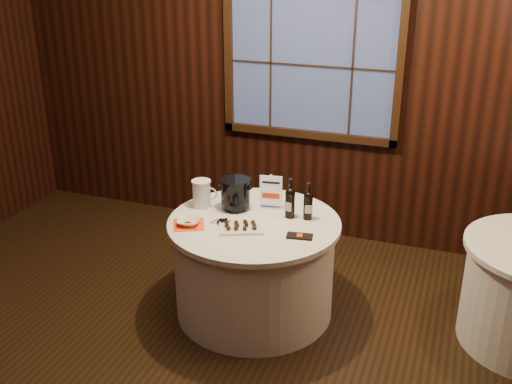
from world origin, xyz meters
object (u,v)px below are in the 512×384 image
at_px(ice_bucket, 235,193).
at_px(cracker_bowl, 189,222).
at_px(chocolate_plate, 241,227).
at_px(sign_stand, 271,197).
at_px(port_bottle_left, 290,201).
at_px(grape_bunch, 223,222).
at_px(port_bottle_right, 308,204).
at_px(chocolate_box, 300,236).
at_px(glass_pitcher, 202,193).
at_px(main_table, 254,266).

bearing_deg(ice_bucket, cracker_bowl, -119.43).
distance_m(ice_bucket, chocolate_plate, 0.38).
distance_m(sign_stand, cracker_bowl, 0.68).
bearing_deg(port_bottle_left, grape_bunch, -138.69).
relative_size(sign_stand, chocolate_plate, 0.75).
distance_m(ice_bucket, grape_bunch, 0.31).
bearing_deg(port_bottle_right, cracker_bowl, -173.60).
relative_size(chocolate_box, glass_pitcher, 0.84).
xyz_separation_m(port_bottle_left, glass_pitcher, (-0.70, -0.05, -0.02)).
xyz_separation_m(port_bottle_left, chocolate_box, (0.16, -0.29, -0.13)).
bearing_deg(cracker_bowl, ice_bucket, 60.57).
bearing_deg(grape_bunch, cracker_bowl, -158.11).
height_order(sign_stand, glass_pitcher, sign_stand).
height_order(port_bottle_left, cracker_bowl, port_bottle_left).
distance_m(main_table, ice_bucket, 0.57).
distance_m(ice_bucket, chocolate_box, 0.68).
bearing_deg(chocolate_box, chocolate_plate, 173.97).
bearing_deg(cracker_bowl, port_bottle_left, 30.34).
xyz_separation_m(port_bottle_left, chocolate_plate, (-0.27, -0.32, -0.11)).
relative_size(main_table, port_bottle_right, 4.49).
bearing_deg(port_bottle_left, chocolate_box, -54.04).
bearing_deg(port_bottle_left, cracker_bowl, -142.83).
bearing_deg(port_bottle_right, ice_bucket, 161.20).
bearing_deg(cracker_bowl, sign_stand, 46.43).
distance_m(chocolate_box, glass_pitcher, 0.90).
relative_size(main_table, glass_pitcher, 5.98).
height_order(ice_bucket, glass_pitcher, ice_bucket).
xyz_separation_m(port_bottle_left, ice_bucket, (-0.43, -0.00, -0.00)).
relative_size(chocolate_box, grape_bunch, 1.10).
bearing_deg(glass_pitcher, sign_stand, 6.97).
distance_m(sign_stand, grape_bunch, 0.46).
bearing_deg(ice_bucket, port_bottle_right, 1.62).
xyz_separation_m(port_bottle_right, grape_bunch, (-0.55, -0.30, -0.10)).
bearing_deg(glass_pitcher, port_bottle_right, -5.45).
relative_size(sign_stand, glass_pitcher, 1.30).
xyz_separation_m(ice_bucket, chocolate_box, (0.60, -0.29, -0.12)).
height_order(sign_stand, chocolate_plate, sign_stand).
distance_m(main_table, chocolate_box, 0.57).
bearing_deg(port_bottle_left, port_bottle_right, 13.64).
bearing_deg(chocolate_plate, port_bottle_right, 39.91).
height_order(main_table, port_bottle_left, port_bottle_left).
xyz_separation_m(sign_stand, cracker_bowl, (-0.46, -0.49, -0.07)).
bearing_deg(main_table, glass_pitcher, 166.96).
bearing_deg(ice_bucket, grape_bunch, -86.66).
xyz_separation_m(sign_stand, chocolate_box, (0.35, -0.40, -0.09)).
height_order(main_table, grape_bunch, grape_bunch).
xyz_separation_m(ice_bucket, glass_pitcher, (-0.26, -0.05, -0.02)).
relative_size(port_bottle_right, chocolate_box, 1.58).
bearing_deg(sign_stand, grape_bunch, -130.08).
bearing_deg(chocolate_box, port_bottle_right, 85.90).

